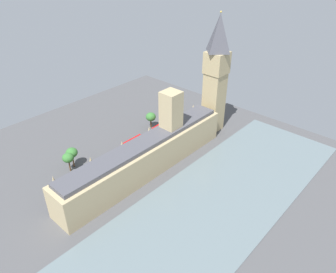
{
  "coord_description": "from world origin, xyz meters",
  "views": [
    {
      "loc": [
        -77.2,
        70.34,
        78.6
      ],
      "look_at": [
        1.0,
        -15.83,
        7.61
      ],
      "focal_mm": 34.31,
      "sensor_mm": 36.0,
      "label": 1
    }
  ],
  "objects_px": {
    "parliament_building": "(149,153)",
    "car_yellow_cab_trailing": "(57,190)",
    "street_lamp_slot_11": "(162,114)",
    "car_white_under_trees": "(118,158)",
    "plane_tree_by_river_gate": "(72,153)",
    "street_lamp_slot_10": "(150,119)",
    "double_decker_bus_midblock": "(133,144)",
    "car_silver_corner": "(71,179)",
    "plane_tree_leading": "(68,158)",
    "clock_tower": "(216,73)",
    "car_black_kerbside": "(97,171)",
    "double_decker_bus_far_end": "(161,128)",
    "plane_tree_opposite_hall": "(151,117)",
    "pedestrian_near_tower": "(116,171)"
  },
  "relations": [
    {
      "from": "clock_tower",
      "to": "car_black_kerbside",
      "type": "distance_m",
      "value": 66.7
    },
    {
      "from": "plane_tree_leading",
      "to": "clock_tower",
      "type": "bearing_deg",
      "value": -108.3
    },
    {
      "from": "pedestrian_near_tower",
      "to": "plane_tree_by_river_gate",
      "type": "height_order",
      "value": "plane_tree_by_river_gate"
    },
    {
      "from": "car_silver_corner",
      "to": "street_lamp_slot_11",
      "type": "height_order",
      "value": "street_lamp_slot_11"
    },
    {
      "from": "plane_tree_opposite_hall",
      "to": "car_white_under_trees",
      "type": "bearing_deg",
      "value": 107.21
    },
    {
      "from": "parliament_building",
      "to": "street_lamp_slot_10",
      "type": "bearing_deg",
      "value": -45.65
    },
    {
      "from": "parliament_building",
      "to": "street_lamp_slot_11",
      "type": "distance_m",
      "value": 40.33
    },
    {
      "from": "car_yellow_cab_trailing",
      "to": "street_lamp_slot_11",
      "type": "bearing_deg",
      "value": 94.84
    },
    {
      "from": "double_decker_bus_midblock",
      "to": "car_silver_corner",
      "type": "bearing_deg",
      "value": 86.94
    },
    {
      "from": "parliament_building",
      "to": "clock_tower",
      "type": "height_order",
      "value": "clock_tower"
    },
    {
      "from": "clock_tower",
      "to": "car_white_under_trees",
      "type": "height_order",
      "value": "clock_tower"
    },
    {
      "from": "plane_tree_by_river_gate",
      "to": "plane_tree_leading",
      "type": "height_order",
      "value": "plane_tree_by_river_gate"
    },
    {
      "from": "street_lamp_slot_11",
      "to": "car_white_under_trees",
      "type": "bearing_deg",
      "value": 103.8
    },
    {
      "from": "double_decker_bus_far_end",
      "to": "street_lamp_slot_11",
      "type": "bearing_deg",
      "value": -55.29
    },
    {
      "from": "parliament_building",
      "to": "pedestrian_near_tower",
      "type": "distance_m",
      "value": 15.22
    },
    {
      "from": "plane_tree_opposite_hall",
      "to": "street_lamp_slot_10",
      "type": "bearing_deg",
      "value": -12.19
    },
    {
      "from": "clock_tower",
      "to": "double_decker_bus_midblock",
      "type": "xyz_separation_m",
      "value": [
        14.99,
        38.01,
        -25.63
      ]
    },
    {
      "from": "car_white_under_trees",
      "to": "car_silver_corner",
      "type": "xyz_separation_m",
      "value": [
        2.52,
        21.04,
        0.0
      ]
    },
    {
      "from": "pedestrian_near_tower",
      "to": "car_black_kerbside",
      "type": "bearing_deg",
      "value": 84.52
    },
    {
      "from": "car_yellow_cab_trailing",
      "to": "street_lamp_slot_11",
      "type": "distance_m",
      "value": 66.02
    },
    {
      "from": "car_white_under_trees",
      "to": "car_yellow_cab_trailing",
      "type": "height_order",
      "value": "same"
    },
    {
      "from": "double_decker_bus_midblock",
      "to": "car_silver_corner",
      "type": "xyz_separation_m",
      "value": [
        1.12,
        31.28,
        -1.75
      ]
    },
    {
      "from": "plane_tree_by_river_gate",
      "to": "clock_tower",
      "type": "bearing_deg",
      "value": -110.2
    },
    {
      "from": "parliament_building",
      "to": "car_silver_corner",
      "type": "distance_m",
      "value": 31.36
    },
    {
      "from": "street_lamp_slot_10",
      "to": "clock_tower",
      "type": "bearing_deg",
      "value": -140.21
    },
    {
      "from": "car_silver_corner",
      "to": "plane_tree_opposite_hall",
      "type": "distance_m",
      "value": 50.52
    },
    {
      "from": "car_white_under_trees",
      "to": "plane_tree_by_river_gate",
      "type": "height_order",
      "value": "plane_tree_by_river_gate"
    },
    {
      "from": "car_black_kerbside",
      "to": "car_silver_corner",
      "type": "relative_size",
      "value": 0.96
    },
    {
      "from": "plane_tree_opposite_hall",
      "to": "parliament_building",
      "type": "bearing_deg",
      "value": 133.74
    },
    {
      "from": "car_black_kerbside",
      "to": "street_lamp_slot_10",
      "type": "height_order",
      "value": "street_lamp_slot_10"
    },
    {
      "from": "parliament_building",
      "to": "car_yellow_cab_trailing",
      "type": "distance_m",
      "value": 36.75
    },
    {
      "from": "double_decker_bus_midblock",
      "to": "car_white_under_trees",
      "type": "relative_size",
      "value": 2.31
    },
    {
      "from": "car_silver_corner",
      "to": "street_lamp_slot_11",
      "type": "relative_size",
      "value": 0.76
    },
    {
      "from": "parliament_building",
      "to": "car_white_under_trees",
      "type": "height_order",
      "value": "parliament_building"
    },
    {
      "from": "clock_tower",
      "to": "street_lamp_slot_10",
      "type": "height_order",
      "value": "clock_tower"
    },
    {
      "from": "car_yellow_cab_trailing",
      "to": "street_lamp_slot_11",
      "type": "xyz_separation_m",
      "value": [
        8.42,
        -65.4,
        3.3
      ]
    },
    {
      "from": "double_decker_bus_far_end",
      "to": "car_yellow_cab_trailing",
      "type": "xyz_separation_m",
      "value": [
        -0.94,
        56.38,
        -1.74
      ]
    },
    {
      "from": "plane_tree_leading",
      "to": "car_silver_corner",
      "type": "bearing_deg",
      "value": 149.28
    },
    {
      "from": "car_white_under_trees",
      "to": "plane_tree_leading",
      "type": "distance_m",
      "value": 20.21
    },
    {
      "from": "double_decker_bus_midblock",
      "to": "street_lamp_slot_11",
      "type": "bearing_deg",
      "value": -74.98
    },
    {
      "from": "parliament_building",
      "to": "street_lamp_slot_10",
      "type": "xyz_separation_m",
      "value": [
        23.96,
        -24.51,
        -3.05
      ]
    },
    {
      "from": "pedestrian_near_tower",
      "to": "street_lamp_slot_11",
      "type": "relative_size",
      "value": 0.26
    },
    {
      "from": "clock_tower",
      "to": "street_lamp_slot_10",
      "type": "bearing_deg",
      "value": 39.79
    },
    {
      "from": "pedestrian_near_tower",
      "to": "plane_tree_opposite_hall",
      "type": "xyz_separation_m",
      "value": [
        15.0,
        -34.98,
        5.21
      ]
    },
    {
      "from": "double_decker_bus_midblock",
      "to": "street_lamp_slot_11",
      "type": "height_order",
      "value": "street_lamp_slot_11"
    },
    {
      "from": "car_white_under_trees",
      "to": "street_lamp_slot_10",
      "type": "distance_m",
      "value": 30.74
    },
    {
      "from": "car_black_kerbside",
      "to": "pedestrian_near_tower",
      "type": "distance_m",
      "value": 7.23
    },
    {
      "from": "plane_tree_leading",
      "to": "car_yellow_cab_trailing",
      "type": "bearing_deg",
      "value": 125.16
    },
    {
      "from": "car_black_kerbside",
      "to": "car_yellow_cab_trailing",
      "type": "distance_m",
      "value": 17.18
    },
    {
      "from": "plane_tree_by_river_gate",
      "to": "double_decker_bus_far_end",
      "type": "bearing_deg",
      "value": -100.6
    }
  ]
}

